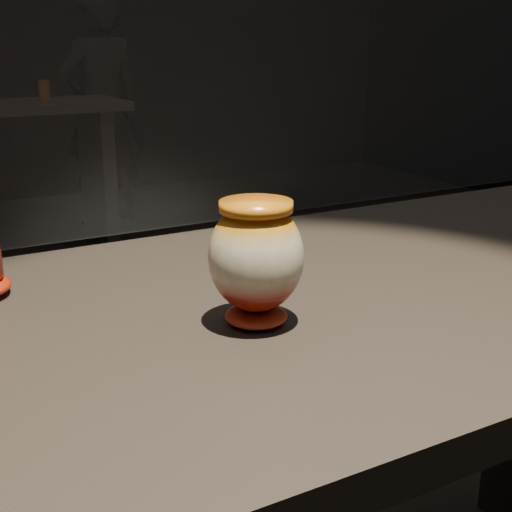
{
  "coord_description": "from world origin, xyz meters",
  "views": [
    {
      "loc": [
        -0.57,
        -0.82,
        1.26
      ],
      "look_at": [
        -0.14,
        -0.07,
        0.99
      ],
      "focal_mm": 50.0,
      "sensor_mm": 36.0,
      "label": 1
    }
  ],
  "objects": [
    {
      "name": "back_vase_right",
      "position": [
        0.44,
        3.43,
        0.96
      ],
      "size": [
        0.07,
        0.07,
        0.12
      ],
      "primitive_type": "cylinder",
      "color": "brown",
      "rests_on": "back_shelf"
    },
    {
      "name": "visitor",
      "position": [
        0.93,
        3.92,
        0.78
      ],
      "size": [
        0.63,
        0.47,
        1.56
      ],
      "primitive_type": "imported",
      "rotation": [
        0.0,
        0.0,
        3.32
      ],
      "color": "black",
      "rests_on": "ground"
    },
    {
      "name": "main_vase",
      "position": [
        -0.14,
        -0.07,
        0.99
      ],
      "size": [
        0.16,
        0.16,
        0.17
      ],
      "rotation": [
        0.0,
        0.0,
        -0.37
      ],
      "color": "maroon",
      "rests_on": "display_plinth"
    },
    {
      "name": "display_plinth",
      "position": [
        0.0,
        0.0,
        0.63
      ],
      "size": [
        2.0,
        0.8,
        0.9
      ],
      "color": "black",
      "rests_on": "ground"
    }
  ]
}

